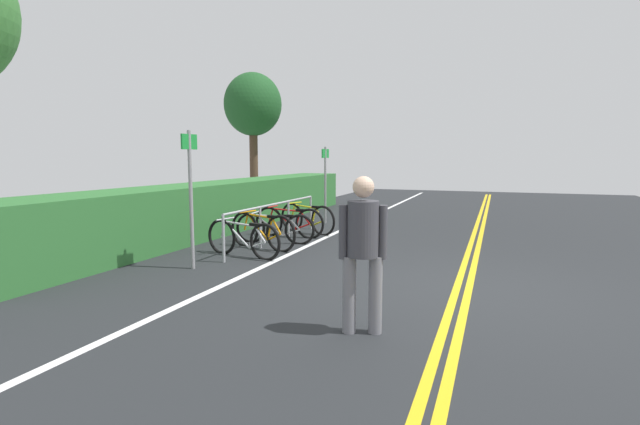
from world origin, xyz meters
The scene contains 15 objects.
ground_plane centered at (0.00, 0.00, -0.03)m, with size 38.67×13.03×0.05m, color #232628.
centre_line_yellow_inner centered at (0.00, -0.08, 0.00)m, with size 34.81×0.10×0.00m, color gold.
centre_line_yellow_outer centered at (0.00, 0.08, 0.00)m, with size 34.81×0.10×0.00m, color gold.
bike_lane_stripe_white centered at (0.00, 3.19, 0.00)m, with size 34.81×0.12×0.00m, color white.
bike_rack centered at (2.22, 3.97, 0.61)m, with size 4.04×0.05×0.85m.
bicycle_0 centered at (0.77, 3.91, 0.33)m, with size 0.51×1.70×0.70m.
bicycle_1 centered at (1.54, 3.92, 0.35)m, with size 0.55×1.65×0.76m.
bicycle_2 centered at (2.17, 3.96, 0.32)m, with size 0.46×1.73×0.68m.
bicycle_3 centered at (3.01, 4.01, 0.33)m, with size 0.46×1.72×0.72m.
bicycle_4 centered at (3.65, 3.84, 0.35)m, with size 0.68×1.64×0.74m.
pedestrian centered at (-2.05, 0.86, 0.93)m, with size 0.32×0.47×1.62m.
sign_post_near centered at (-0.35, 4.19, 1.34)m, with size 0.36×0.06×2.23m.
sign_post_far centered at (5.33, 3.99, 1.26)m, with size 0.36×0.08×2.08m.
hedge_backdrop centered at (3.72, 6.05, 0.59)m, with size 12.99×1.36×1.19m, color #2D6B30.
tree_mid centered at (8.85, 8.14, 3.67)m, with size 2.11×2.11×4.88m.
Camera 1 is at (-6.53, -0.39, 1.81)m, focal length 26.09 mm.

